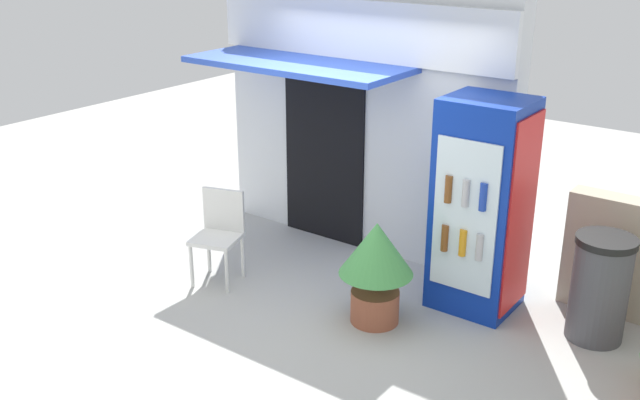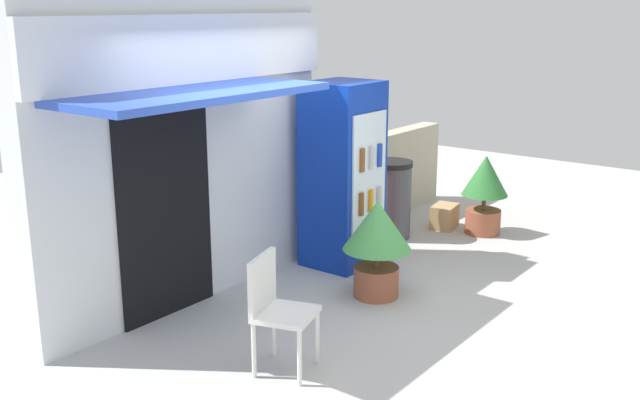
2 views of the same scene
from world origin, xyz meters
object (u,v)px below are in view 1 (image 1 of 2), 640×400
(drink_cooler, at_px, (482,206))
(plastic_chair, at_px, (220,229))
(trash_bin, at_px, (600,288))
(potted_plant_near_shop, at_px, (376,261))

(drink_cooler, relative_size, plastic_chair, 2.15)
(trash_bin, bearing_deg, plastic_chair, -162.21)
(plastic_chair, height_order, potted_plant_near_shop, potted_plant_near_shop)
(trash_bin, bearing_deg, drink_cooler, -176.28)
(drink_cooler, relative_size, potted_plant_near_shop, 2.06)
(trash_bin, bearing_deg, potted_plant_near_shop, -151.99)
(drink_cooler, distance_m, potted_plant_near_shop, 1.07)
(potted_plant_near_shop, bearing_deg, plastic_chair, -173.58)
(potted_plant_near_shop, distance_m, trash_bin, 1.87)
(drink_cooler, height_order, potted_plant_near_shop, drink_cooler)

